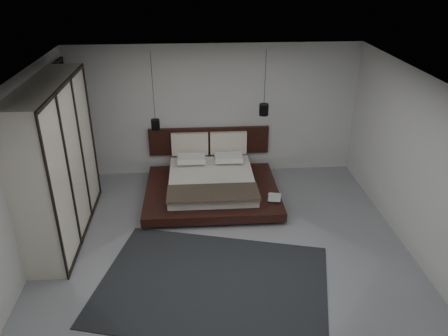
{
  "coord_description": "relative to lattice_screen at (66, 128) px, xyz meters",
  "views": [
    {
      "loc": [
        -0.42,
        -5.77,
        4.37
      ],
      "look_at": [
        0.07,
        1.2,
        0.94
      ],
      "focal_mm": 35.0,
      "sensor_mm": 36.0,
      "label": 1
    }
  ],
  "objects": [
    {
      "name": "floor",
      "position": [
        2.95,
        -2.45,
        -1.3
      ],
      "size": [
        6.0,
        6.0,
        0.0
      ],
      "primitive_type": "plane",
      "color": "gray",
      "rests_on": "ground"
    },
    {
      "name": "ceiling",
      "position": [
        2.95,
        -2.45,
        1.5
      ],
      "size": [
        6.0,
        6.0,
        0.0
      ],
      "primitive_type": "plane",
      "rotation": [
        3.14,
        0.0,
        0.0
      ],
      "color": "white",
      "rests_on": "wall_back"
    },
    {
      "name": "wall_back",
      "position": [
        2.95,
        0.55,
        0.1
      ],
      "size": [
        6.0,
        0.0,
        6.0
      ],
      "primitive_type": "plane",
      "rotation": [
        1.57,
        0.0,
        0.0
      ],
      "color": "#BCBCBA",
      "rests_on": "floor"
    },
    {
      "name": "wall_front",
      "position": [
        2.95,
        -5.45,
        0.1
      ],
      "size": [
        6.0,
        0.0,
        6.0
      ],
      "primitive_type": "plane",
      "rotation": [
        -1.57,
        0.0,
        0.0
      ],
      "color": "#BCBCBA",
      "rests_on": "floor"
    },
    {
      "name": "wall_left",
      "position": [
        -0.05,
        -2.45,
        0.1
      ],
      "size": [
        0.0,
        6.0,
        6.0
      ],
      "primitive_type": "plane",
      "rotation": [
        1.57,
        0.0,
        1.57
      ],
      "color": "#BCBCBA",
      "rests_on": "floor"
    },
    {
      "name": "wall_right",
      "position": [
        5.95,
        -2.45,
        0.1
      ],
      "size": [
        0.0,
        6.0,
        6.0
      ],
      "primitive_type": "plane",
      "rotation": [
        1.57,
        0.0,
        -1.57
      ],
      "color": "#BCBCBA",
      "rests_on": "floor"
    },
    {
      "name": "lattice_screen",
      "position": [
        0.0,
        0.0,
        0.0
      ],
      "size": [
        0.05,
        0.9,
        2.6
      ],
      "primitive_type": "cube",
      "color": "black",
      "rests_on": "floor"
    },
    {
      "name": "bed",
      "position": [
        2.82,
        -0.53,
        -1.02
      ],
      "size": [
        2.58,
        2.31,
        1.04
      ],
      "color": "black",
      "rests_on": "floor"
    },
    {
      "name": "book_lower",
      "position": [
        3.88,
        -1.16,
        -1.05
      ],
      "size": [
        0.2,
        0.26,
        0.02
      ],
      "primitive_type": "imported",
      "rotation": [
        0.0,
        0.0,
        0.0
      ],
      "color": "#99724C",
      "rests_on": "bed"
    },
    {
      "name": "book_upper",
      "position": [
        3.86,
        -1.19,
        -1.02
      ],
      "size": [
        0.3,
        0.37,
        0.02
      ],
      "primitive_type": "imported",
      "rotation": [
        0.0,
        0.0,
        -0.25
      ],
      "color": "#99724C",
      "rests_on": "book_lower"
    },
    {
      "name": "pendant_left",
      "position": [
        1.76,
        -0.15,
        0.1
      ],
      "size": [
        0.17,
        0.17,
        1.52
      ],
      "color": "black",
      "rests_on": "ceiling"
    },
    {
      "name": "pendant_right",
      "position": [
        3.88,
        -0.15,
        0.35
      ],
      "size": [
        0.18,
        0.18,
        1.27
      ],
      "color": "black",
      "rests_on": "ceiling"
    },
    {
      "name": "wardrobe",
      "position": [
        0.25,
        -1.62,
        0.01
      ],
      "size": [
        0.63,
        2.68,
        2.63
      ],
      "color": "beige",
      "rests_on": "floor"
    },
    {
      "name": "rug",
      "position": [
        2.72,
        -3.21,
        -1.29
      ],
      "size": [
        3.78,
        3.11,
        0.01
      ],
      "primitive_type": "cube",
      "rotation": [
        0.0,
        0.0,
        -0.25
      ],
      "color": "black",
      "rests_on": "floor"
    }
  ]
}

